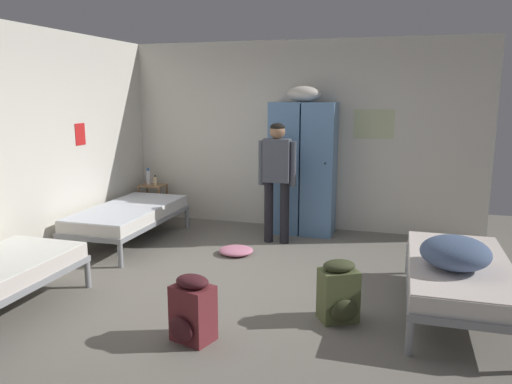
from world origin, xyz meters
The scene contains 13 objects.
ground_plane centered at (0.00, 0.00, 0.00)m, with size 8.17×8.17×0.00m, color slate.
room_backdrop centered at (-1.25, 1.29, 1.36)m, with size 5.23×4.99×2.71m.
locker_bank centered at (0.12, 2.18, 0.97)m, with size 0.90×0.55×2.07m.
shelf_unit centered at (-2.25, 2.19, 0.35)m, with size 0.38×0.30×0.57m.
bed_left_rear centered at (-2.00, 1.04, 0.38)m, with size 0.90×1.90×0.49m.
bed_right centered at (2.00, -0.07, 0.38)m, with size 0.90×1.90×0.49m.
bedding_heap centered at (1.94, -0.27, 0.63)m, with size 0.59×0.63×0.27m.
person_traveler centered at (-0.11, 1.58, 0.96)m, with size 0.50×0.20×1.59m.
water_bottle centered at (-2.33, 2.21, 0.68)m, with size 0.07×0.07×0.25m.
lotion_bottle centered at (-2.18, 2.15, 0.64)m, with size 0.05×0.05×0.16m.
backpack_olive centered at (0.99, -0.54, 0.26)m, with size 0.40×0.41×0.55m.
backpack_maroon centered at (-0.10, -1.24, 0.26)m, with size 0.38×0.39×0.55m.
clothes_pile_pink centered at (-0.47, 0.95, 0.05)m, with size 0.43×0.41×0.09m.
Camera 1 is at (1.45, -4.68, 1.97)m, focal length 34.98 mm.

